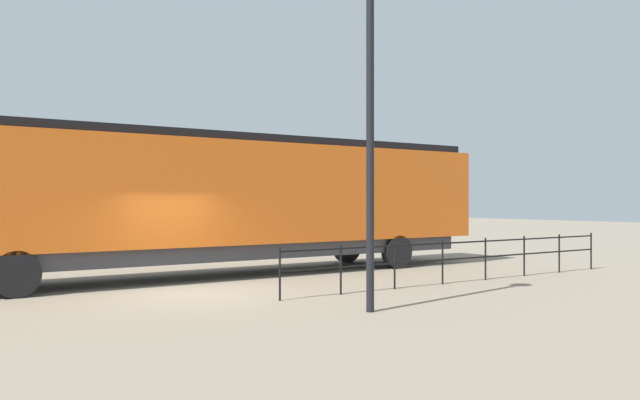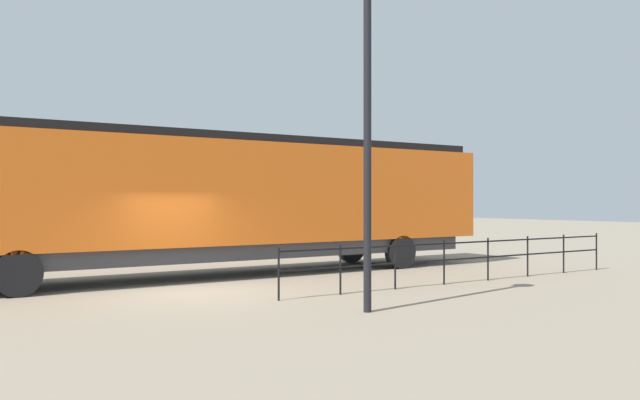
% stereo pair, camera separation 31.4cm
% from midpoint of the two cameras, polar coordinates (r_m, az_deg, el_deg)
% --- Properties ---
extents(ground_plane, '(120.00, 120.00, 0.00)m').
position_cam_midpoint_polar(ground_plane, '(16.51, -10.21, -7.88)').
color(ground_plane, gray).
extents(locomotive, '(3.05, 18.26, 4.19)m').
position_cam_midpoint_polar(locomotive, '(20.23, -6.82, 0.25)').
color(locomotive, orange).
rests_on(locomotive, ground_plane).
extents(lamp_post, '(0.53, 0.53, 7.28)m').
position_cam_midpoint_polar(lamp_post, '(13.70, 4.77, 11.91)').
color(lamp_post, black).
rests_on(lamp_post, ground_plane).
extents(platform_fence, '(0.05, 11.99, 1.20)m').
position_cam_midpoint_polar(platform_fence, '(18.74, 12.95, -4.58)').
color(platform_fence, black).
rests_on(platform_fence, ground_plane).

